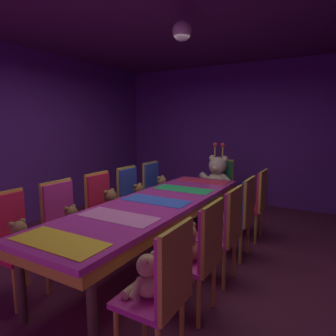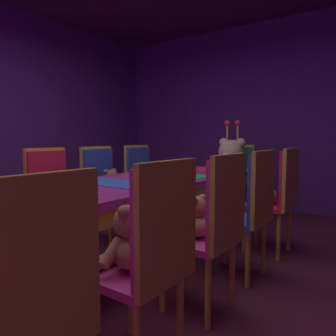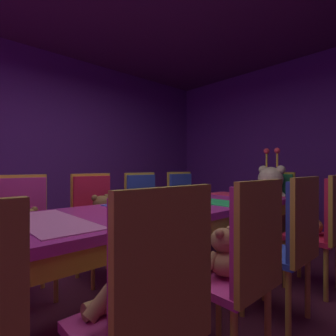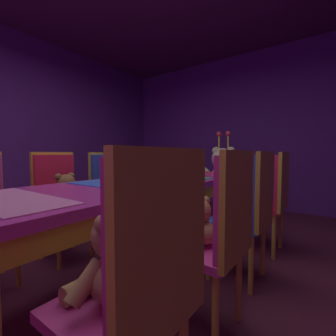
{
  "view_description": "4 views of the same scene",
  "coord_description": "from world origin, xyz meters",
  "px_view_note": "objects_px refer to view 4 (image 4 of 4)",
  "views": [
    {
      "loc": [
        1.71,
        -2.73,
        1.6
      ],
      "look_at": [
        -0.17,
        0.57,
        1.03
      ],
      "focal_mm": 31.32,
      "sensor_mm": 36.0,
      "label": 1
    },
    {
      "loc": [
        1.71,
        -1.73,
        1.08
      ],
      "look_at": [
        -0.14,
        0.85,
        0.78
      ],
      "focal_mm": 35.04,
      "sensor_mm": 36.0,
      "label": 2
    },
    {
      "loc": [
        1.52,
        -1.18,
        1.05
      ],
      "look_at": [
        -0.06,
        0.28,
        1.04
      ],
      "focal_mm": 27.82,
      "sensor_mm": 36.0,
      "label": 3
    },
    {
      "loc": [
        1.29,
        -1.13,
        0.97
      ],
      "look_at": [
        -0.15,
        0.87,
        0.82
      ],
      "focal_mm": 24.62,
      "sensor_mm": 36.0,
      "label": 4
    }
  ],
  "objects_px": {
    "chair_left_3": "(109,186)",
    "chair_right_3": "(253,204)",
    "banquet_table": "(116,196)",
    "teddy_left_4": "(153,182)",
    "chair_right_2": "(223,225)",
    "teddy_right_2": "(198,225)",
    "king_teddy_bear": "(222,171)",
    "teddy_left_2": "(67,194)",
    "chair_right_1": "(146,275)",
    "chair_left_2": "(58,193)",
    "teddy_left_3": "(117,188)",
    "chair_left_4": "(145,181)",
    "teddy_right_4": "(259,192)",
    "teddy_right_1": "(114,262)",
    "throne_chair": "(226,179)",
    "chair_right_4": "(274,192)"
  },
  "relations": [
    {
      "from": "teddy_left_2",
      "to": "chair_right_1",
      "type": "xyz_separation_m",
      "value": [
        1.52,
        -0.63,
        -0.0
      ]
    },
    {
      "from": "teddy_left_4",
      "to": "chair_right_4",
      "type": "bearing_deg",
      "value": 0.12
    },
    {
      "from": "teddy_right_1",
      "to": "throne_chair",
      "type": "relative_size",
      "value": 0.34
    },
    {
      "from": "chair_right_4",
      "to": "banquet_table",
      "type": "bearing_deg",
      "value": 56.73
    },
    {
      "from": "teddy_right_2",
      "to": "teddy_right_4",
      "type": "relative_size",
      "value": 0.91
    },
    {
      "from": "teddy_right_4",
      "to": "king_teddy_bear",
      "type": "bearing_deg",
      "value": -45.43
    },
    {
      "from": "teddy_right_2",
      "to": "throne_chair",
      "type": "xyz_separation_m",
      "value": [
        -0.69,
        2.14,
        0.02
      ]
    },
    {
      "from": "teddy_left_4",
      "to": "chair_right_2",
      "type": "relative_size",
      "value": 0.34
    },
    {
      "from": "teddy_left_2",
      "to": "chair_right_3",
      "type": "distance_m",
      "value": 1.62
    },
    {
      "from": "chair_right_3",
      "to": "chair_right_2",
      "type": "bearing_deg",
      "value": 91.28
    },
    {
      "from": "teddy_left_3",
      "to": "teddy_right_2",
      "type": "xyz_separation_m",
      "value": [
        1.36,
        -0.62,
        -0.01
      ]
    },
    {
      "from": "teddy_right_2",
      "to": "king_teddy_bear",
      "type": "relative_size",
      "value": 0.34
    },
    {
      "from": "chair_left_4",
      "to": "king_teddy_bear",
      "type": "distance_m",
      "value": 1.09
    },
    {
      "from": "teddy_left_3",
      "to": "chair_left_4",
      "type": "xyz_separation_m",
      "value": [
        -0.15,
        0.65,
        0.01
      ]
    },
    {
      "from": "teddy_left_4",
      "to": "chair_right_1",
      "type": "xyz_separation_m",
      "value": [
        1.52,
        -1.88,
        0.0
      ]
    },
    {
      "from": "teddy_right_1",
      "to": "chair_right_3",
      "type": "bearing_deg",
      "value": -95.94
    },
    {
      "from": "teddy_left_3",
      "to": "chair_right_3",
      "type": "relative_size",
      "value": 0.32
    },
    {
      "from": "teddy_right_2",
      "to": "chair_right_4",
      "type": "bearing_deg",
      "value": -96.46
    },
    {
      "from": "teddy_right_2",
      "to": "chair_left_3",
      "type": "bearing_deg",
      "value": -22.35
    },
    {
      "from": "banquet_table",
      "to": "chair_left_4",
      "type": "bearing_deg",
      "value": 123.3
    },
    {
      "from": "teddy_left_3",
      "to": "teddy_right_1",
      "type": "distance_m",
      "value": 1.84
    },
    {
      "from": "teddy_left_4",
      "to": "king_teddy_bear",
      "type": "bearing_deg",
      "value": 45.67
    },
    {
      "from": "chair_left_2",
      "to": "teddy_right_4",
      "type": "xyz_separation_m",
      "value": [
        1.52,
        1.25,
        -0.01
      ]
    },
    {
      "from": "teddy_left_2",
      "to": "teddy_right_2",
      "type": "xyz_separation_m",
      "value": [
        1.38,
        -0.03,
        -0.03
      ]
    },
    {
      "from": "king_teddy_bear",
      "to": "chair_left_3",
      "type": "bearing_deg",
      "value": -31.3
    },
    {
      "from": "teddy_left_4",
      "to": "teddy_right_1",
      "type": "distance_m",
      "value": 2.33
    },
    {
      "from": "chair_left_3",
      "to": "chair_right_3",
      "type": "xyz_separation_m",
      "value": [
        1.64,
        -0.01,
        0.0
      ]
    },
    {
      "from": "chair_left_2",
      "to": "teddy_left_4",
      "type": "distance_m",
      "value": 1.25
    },
    {
      "from": "chair_left_2",
      "to": "teddy_left_3",
      "type": "bearing_deg",
      "value": 75.01
    },
    {
      "from": "chair_left_2",
      "to": "chair_right_3",
      "type": "height_order",
      "value": "same"
    },
    {
      "from": "throne_chair",
      "to": "king_teddy_bear",
      "type": "relative_size",
      "value": 1.19
    },
    {
      "from": "chair_right_2",
      "to": "chair_right_3",
      "type": "relative_size",
      "value": 1.0
    },
    {
      "from": "chair_left_4",
      "to": "chair_right_2",
      "type": "height_order",
      "value": "same"
    },
    {
      "from": "chair_right_1",
      "to": "chair_left_4",
      "type": "bearing_deg",
      "value": -48.47
    },
    {
      "from": "chair_right_3",
      "to": "teddy_left_4",
      "type": "bearing_deg",
      "value": -23.63
    },
    {
      "from": "chair_left_4",
      "to": "chair_right_3",
      "type": "bearing_deg",
      "value": -21.75
    },
    {
      "from": "teddy_left_2",
      "to": "teddy_right_2",
      "type": "distance_m",
      "value": 1.38
    },
    {
      "from": "chair_right_3",
      "to": "banquet_table",
      "type": "bearing_deg",
      "value": 36.66
    },
    {
      "from": "teddy_right_4",
      "to": "teddy_right_1",
      "type": "bearing_deg",
      "value": 90.04
    },
    {
      "from": "chair_left_3",
      "to": "chair_right_1",
      "type": "xyz_separation_m",
      "value": [
        1.66,
        -1.23,
        0.0
      ]
    },
    {
      "from": "chair_left_3",
      "to": "teddy_left_4",
      "type": "xyz_separation_m",
      "value": [
        0.14,
        0.65,
        -0.0
      ]
    },
    {
      "from": "teddy_left_2",
      "to": "throne_chair",
      "type": "height_order",
      "value": "throne_chair"
    },
    {
      "from": "banquet_table",
      "to": "chair_right_3",
      "type": "distance_m",
      "value": 1.02
    },
    {
      "from": "throne_chair",
      "to": "banquet_table",
      "type": "bearing_deg",
      "value": -0.0
    },
    {
      "from": "teddy_right_1",
      "to": "chair_right_3",
      "type": "xyz_separation_m",
      "value": [
        0.13,
        1.22,
        0.0
      ]
    },
    {
      "from": "chair_left_3",
      "to": "chair_right_3",
      "type": "distance_m",
      "value": 1.64
    },
    {
      "from": "teddy_right_2",
      "to": "teddy_right_4",
      "type": "xyz_separation_m",
      "value": [
        0.0,
        1.27,
        0.01
      ]
    },
    {
      "from": "chair_left_2",
      "to": "teddy_right_1",
      "type": "height_order",
      "value": "chair_left_2"
    },
    {
      "from": "king_teddy_bear",
      "to": "teddy_left_3",
      "type": "bearing_deg",
      "value": -26.59
    },
    {
      "from": "teddy_left_2",
      "to": "chair_right_1",
      "type": "relative_size",
      "value": 0.36
    }
  ]
}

